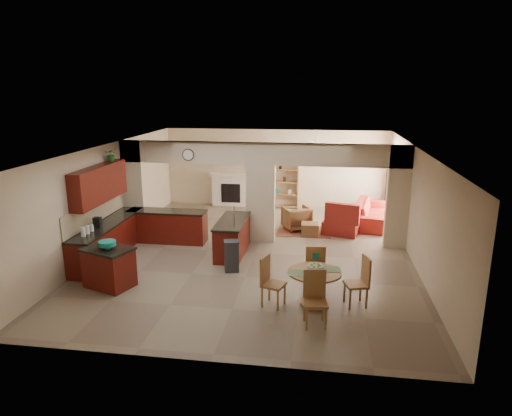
# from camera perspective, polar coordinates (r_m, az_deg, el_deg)

# --- Properties ---
(floor) EXTENTS (10.00, 10.00, 0.00)m
(floor) POSITION_cam_1_polar(r_m,az_deg,el_deg) (12.14, -0.06, -5.63)
(floor) COLOR #807158
(floor) RESTS_ON ground
(ceiling) EXTENTS (10.00, 10.00, 0.00)m
(ceiling) POSITION_cam_1_polar(r_m,az_deg,el_deg) (11.46, -0.07, 7.59)
(ceiling) COLOR white
(ceiling) RESTS_ON wall_back
(wall_back) EXTENTS (8.00, 0.00, 8.00)m
(wall_back) POSITION_cam_1_polar(r_m,az_deg,el_deg) (16.58, 2.43, 4.95)
(wall_back) COLOR #C0AF8D
(wall_back) RESTS_ON floor
(wall_front) EXTENTS (8.00, 0.00, 8.00)m
(wall_front) POSITION_cam_1_polar(r_m,az_deg,el_deg) (7.06, -5.99, -9.02)
(wall_front) COLOR #C0AF8D
(wall_front) RESTS_ON floor
(wall_left) EXTENTS (0.00, 10.00, 10.00)m
(wall_left) POSITION_cam_1_polar(r_m,az_deg,el_deg) (12.91, -17.93, 1.37)
(wall_left) COLOR #C0AF8D
(wall_left) RESTS_ON floor
(wall_right) EXTENTS (0.00, 10.00, 10.00)m
(wall_right) POSITION_cam_1_polar(r_m,az_deg,el_deg) (11.85, 19.45, 0.07)
(wall_right) COLOR #C0AF8D
(wall_right) RESTS_ON floor
(partition_left_pier) EXTENTS (0.60, 0.25, 2.80)m
(partition_left_pier) POSITION_cam_1_polar(r_m,az_deg,el_deg) (13.67, -14.99, 2.31)
(partition_left_pier) COLOR #C0AF8D
(partition_left_pier) RESTS_ON floor
(partition_center_pier) EXTENTS (0.80, 0.25, 2.20)m
(partition_center_pier) POSITION_cam_1_polar(r_m,az_deg,el_deg) (12.76, 0.58, 0.56)
(partition_center_pier) COLOR #C0AF8D
(partition_center_pier) RESTS_ON floor
(partition_right_pier) EXTENTS (0.60, 0.25, 2.80)m
(partition_right_pier) POSITION_cam_1_polar(r_m,az_deg,el_deg) (12.75, 17.31, 1.26)
(partition_right_pier) COLOR #C0AF8D
(partition_right_pier) RESTS_ON floor
(partition_header) EXTENTS (8.00, 0.25, 0.60)m
(partition_header) POSITION_cam_1_polar(r_m,az_deg,el_deg) (12.49, 0.60, 6.80)
(partition_header) COLOR #C0AF8D
(partition_header) RESTS_ON partition_center_pier
(kitchen_counter) EXTENTS (2.52, 3.29, 1.48)m
(kitchen_counter) POSITION_cam_1_polar(r_m,az_deg,el_deg) (12.63, -15.06, -3.11)
(kitchen_counter) COLOR #460B08
(kitchen_counter) RESTS_ON floor
(upper_cabinets) EXTENTS (0.35, 2.40, 0.90)m
(upper_cabinets) POSITION_cam_1_polar(r_m,az_deg,el_deg) (12.02, -19.00, 2.87)
(upper_cabinets) COLOR #460B08
(upper_cabinets) RESTS_ON wall_left
(peninsula) EXTENTS (0.70, 1.85, 0.91)m
(peninsula) POSITION_cam_1_polar(r_m,az_deg,el_deg) (11.98, -2.99, -3.62)
(peninsula) COLOR #460B08
(peninsula) RESTS_ON floor
(wall_clock) EXTENTS (0.34, 0.03, 0.34)m
(wall_clock) POSITION_cam_1_polar(r_m,az_deg,el_deg) (12.77, -8.49, 6.59)
(wall_clock) COLOR #4B2D19
(wall_clock) RESTS_ON partition_header
(rug) EXTENTS (1.60, 1.30, 0.01)m
(rug) POSITION_cam_1_polar(r_m,az_deg,el_deg) (14.02, 6.04, -2.85)
(rug) COLOR brown
(rug) RESTS_ON floor
(fireplace) EXTENTS (1.60, 0.35, 1.20)m
(fireplace) POSITION_cam_1_polar(r_m,az_deg,el_deg) (16.81, -3.09, 2.35)
(fireplace) COLOR beige
(fireplace) RESTS_ON floor
(shelving_unit) EXTENTS (1.00, 0.32, 1.80)m
(shelving_unit) POSITION_cam_1_polar(r_m,az_deg,el_deg) (16.47, 3.56, 3.10)
(shelving_unit) COLOR brown
(shelving_unit) RESTS_ON floor
(window_a) EXTENTS (0.02, 0.90, 1.90)m
(window_a) POSITION_cam_1_polar(r_m,az_deg,el_deg) (14.09, 17.54, 1.65)
(window_a) COLOR white
(window_a) RESTS_ON wall_right
(window_b) EXTENTS (0.02, 0.90, 1.90)m
(window_b) POSITION_cam_1_polar(r_m,az_deg,el_deg) (15.73, 16.60, 3.06)
(window_b) COLOR white
(window_b) RESTS_ON wall_right
(glazed_door) EXTENTS (0.02, 0.70, 2.10)m
(glazed_door) POSITION_cam_1_polar(r_m,az_deg,el_deg) (14.94, 17.00, 1.83)
(glazed_door) COLOR white
(glazed_door) RESTS_ON wall_right
(drape_a_left) EXTENTS (0.10, 0.28, 2.30)m
(drape_a_left) POSITION_cam_1_polar(r_m,az_deg,el_deg) (13.50, 17.76, 1.09)
(drape_a_left) COLOR #431E1A
(drape_a_left) RESTS_ON wall_right
(drape_a_right) EXTENTS (0.10, 0.28, 2.30)m
(drape_a_right) POSITION_cam_1_polar(r_m,az_deg,el_deg) (14.66, 17.03, 2.19)
(drape_a_right) COLOR #431E1A
(drape_a_right) RESTS_ON wall_right
(drape_b_left) EXTENTS (0.10, 0.28, 2.30)m
(drape_b_left) POSITION_cam_1_polar(r_m,az_deg,el_deg) (15.14, 16.76, 2.60)
(drape_b_left) COLOR #431E1A
(drape_b_left) RESTS_ON wall_right
(drape_b_right) EXTENTS (0.10, 0.28, 2.30)m
(drape_b_right) POSITION_cam_1_polar(r_m,az_deg,el_deg) (16.31, 16.17, 3.49)
(drape_b_right) COLOR #431E1A
(drape_b_right) RESTS_ON wall_right
(ceiling_fan) EXTENTS (1.00, 1.00, 0.10)m
(ceiling_fan) POSITION_cam_1_polar(r_m,az_deg,el_deg) (14.35, 7.68, 7.97)
(ceiling_fan) COLOR white
(ceiling_fan) RESTS_ON ceiling
(kitchen_island) EXTENTS (1.21, 1.04, 0.89)m
(kitchen_island) POSITION_cam_1_polar(r_m,az_deg,el_deg) (10.54, -17.89, -7.06)
(kitchen_island) COLOR #460B08
(kitchen_island) RESTS_ON floor
(teal_bowl) EXTENTS (0.37, 0.37, 0.17)m
(teal_bowl) POSITION_cam_1_polar(r_m,az_deg,el_deg) (10.32, -18.08, -4.42)
(teal_bowl) COLOR #159080
(teal_bowl) RESTS_ON kitchen_island
(trash_can) EXTENTS (0.39, 0.36, 0.70)m
(trash_can) POSITION_cam_1_polar(r_m,az_deg,el_deg) (10.89, -3.07, -6.15)
(trash_can) COLOR #2B2C2E
(trash_can) RESTS_ON floor
(dining_table) EXTENTS (1.07, 1.07, 0.73)m
(dining_table) POSITION_cam_1_polar(r_m,az_deg,el_deg) (9.26, 7.30, -9.22)
(dining_table) COLOR brown
(dining_table) RESTS_ON floor
(fruit_bowl) EXTENTS (0.33, 0.33, 0.17)m
(fruit_bowl) POSITION_cam_1_polar(r_m,az_deg,el_deg) (9.08, 7.42, -7.49)
(fruit_bowl) COLOR #83B326
(fruit_bowl) RESTS_ON dining_table
(sofa) EXTENTS (2.60, 1.38, 0.72)m
(sofa) POSITION_cam_1_polar(r_m,az_deg,el_deg) (15.05, 14.27, -0.58)
(sofa) COLOR maroon
(sofa) RESTS_ON floor
(chaise) EXTENTS (1.18, 1.05, 0.40)m
(chaise) POSITION_cam_1_polar(r_m,az_deg,el_deg) (13.88, 10.58, -2.36)
(chaise) COLOR maroon
(chaise) RESTS_ON floor
(armchair) EXTENTS (1.02, 1.04, 0.71)m
(armchair) POSITION_cam_1_polar(r_m,az_deg,el_deg) (14.07, 5.09, -1.27)
(armchair) COLOR maroon
(armchair) RESTS_ON floor
(ottoman) EXTENTS (0.52, 0.52, 0.37)m
(ottoman) POSITION_cam_1_polar(r_m,az_deg,el_deg) (13.60, 6.75, -2.65)
(ottoman) COLOR maroon
(ottoman) RESTS_ON floor
(plant) EXTENTS (0.40, 0.38, 0.36)m
(plant) POSITION_cam_1_polar(r_m,az_deg,el_deg) (12.61, -17.64, 6.41)
(plant) COLOR #1C5516
(plant) RESTS_ON upper_cabinets
(chair_north) EXTENTS (0.46, 0.46, 1.02)m
(chair_north) POSITION_cam_1_polar(r_m,az_deg,el_deg) (9.92, 7.38, -7.15)
(chair_north) COLOR brown
(chair_north) RESTS_ON floor
(chair_east) EXTENTS (0.52, 0.52, 1.02)m
(chair_east) POSITION_cam_1_polar(r_m,az_deg,el_deg) (9.40, 12.92, -8.69)
(chair_east) COLOR brown
(chair_east) RESTS_ON floor
(chair_south) EXTENTS (0.48, 0.48, 1.02)m
(chair_south) POSITION_cam_1_polar(r_m,az_deg,el_deg) (8.58, 7.38, -10.80)
(chair_south) COLOR brown
(chair_south) RESTS_ON floor
(chair_west) EXTENTS (0.53, 0.53, 1.02)m
(chair_west) POSITION_cam_1_polar(r_m,az_deg,el_deg) (9.19, 1.73, -8.87)
(chair_west) COLOR brown
(chair_west) RESTS_ON floor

